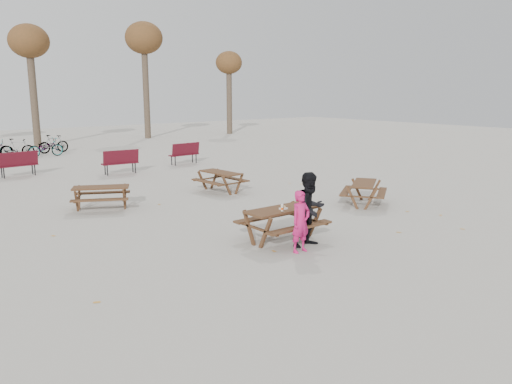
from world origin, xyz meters
TOP-DOWN VIEW (x-y plane):
  - ground at (0.00, 0.00)m, footprint 80.00×80.00m
  - main_picnic_table at (0.00, 0.00)m, footprint 1.80×1.45m
  - food_tray at (-0.05, -0.08)m, footprint 0.18×0.11m
  - bread_roll at (-0.05, -0.08)m, footprint 0.14×0.06m
  - soda_bottle at (-0.19, -0.20)m, footprint 0.07×0.07m
  - child at (-0.24, -0.87)m, footprint 0.50×0.34m
  - adult at (0.22, -0.68)m, footprint 0.84×0.66m
  - picnic_table_east at (4.44, 1.31)m, footprint 2.06×1.99m
  - picnic_table_north at (-2.16, 5.65)m, footprint 2.00×1.86m
  - picnic_table_far at (2.09, 5.68)m, footprint 1.44×1.72m
  - park_bench_row at (-0.72, 12.30)m, footprint 11.52×2.56m
  - bicycle_row at (-1.78, 20.00)m, footprint 7.49×2.31m
  - tree_row at (0.90, 25.15)m, footprint 32.17×3.52m
  - fallen_leaves at (0.50, 2.50)m, footprint 11.00×11.00m

SIDE VIEW (x-z plane):
  - ground at x=0.00m, z-range 0.00..0.00m
  - fallen_leaves at x=0.50m, z-range 0.00..0.01m
  - picnic_table_north at x=-2.16m, z-range 0.00..0.69m
  - picnic_table_east at x=4.44m, z-range 0.00..0.69m
  - picnic_table_far at x=2.09m, z-range 0.00..0.70m
  - bicycle_row at x=-1.78m, z-range -0.03..0.99m
  - park_bench_row at x=-0.72m, z-range 0.00..1.03m
  - main_picnic_table at x=0.00m, z-range 0.20..0.97m
  - child at x=-0.24m, z-range 0.00..1.36m
  - food_tray at x=-0.05m, z-range 0.78..0.81m
  - bread_roll at x=-0.05m, z-range 0.81..0.86m
  - adult at x=0.22m, z-range 0.00..1.69m
  - soda_bottle at x=-0.19m, z-range 0.76..0.93m
  - tree_row at x=0.90m, z-range 2.06..10.32m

